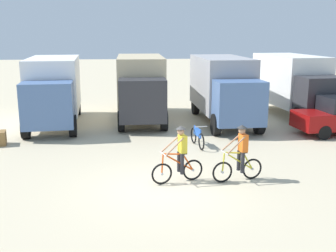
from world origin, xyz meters
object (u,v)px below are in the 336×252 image
(box_truck_tan_camper, at_px, (141,85))
(box_truck_grey_hauler, at_px, (224,87))
(cyclist_orange_shirt, at_px, (179,156))
(cyclist_cowboy_hat, at_px, (240,155))
(box_truck_avon_van, at_px, (54,88))
(box_truck_white_box, at_px, (294,83))
(bicycle_spare, at_px, (197,137))

(box_truck_tan_camper, bearing_deg, box_truck_grey_hauler, -14.19)
(box_truck_grey_hauler, height_order, cyclist_orange_shirt, box_truck_grey_hauler)
(cyclist_orange_shirt, distance_m, cyclist_cowboy_hat, 1.91)
(box_truck_tan_camper, height_order, box_truck_grey_hauler, same)
(box_truck_avon_van, height_order, box_truck_white_box, same)
(box_truck_white_box, relative_size, cyclist_orange_shirt, 3.81)
(box_truck_grey_hauler, height_order, box_truck_white_box, same)
(cyclist_cowboy_hat, relative_size, bicycle_spare, 1.06)
(box_truck_avon_van, height_order, cyclist_orange_shirt, box_truck_avon_van)
(box_truck_avon_van, distance_m, bicycle_spare, 8.25)
(cyclist_cowboy_hat, bearing_deg, box_truck_avon_van, 129.79)
(box_truck_white_box, bearing_deg, box_truck_tan_camper, -178.35)
(box_truck_grey_hauler, relative_size, cyclist_cowboy_hat, 3.75)
(box_truck_avon_van, distance_m, box_truck_white_box, 12.98)
(box_truck_avon_van, height_order, cyclist_cowboy_hat, box_truck_avon_van)
(box_truck_grey_hauler, bearing_deg, box_truck_tan_camper, 165.81)
(box_truck_tan_camper, distance_m, bicycle_spare, 6.20)
(box_truck_avon_van, height_order, box_truck_tan_camper, same)
(box_truck_tan_camper, xyz_separation_m, cyclist_orange_shirt, (0.98, -9.59, -1.03))
(bicycle_spare, bearing_deg, cyclist_cowboy_hat, -80.08)
(box_truck_avon_van, xyz_separation_m, bicycle_spare, (6.59, -4.73, -1.48))
(cyclist_cowboy_hat, bearing_deg, cyclist_orange_shirt, 178.82)
(box_truck_grey_hauler, distance_m, box_truck_white_box, 4.48)
(box_truck_grey_hauler, bearing_deg, box_truck_white_box, 17.13)
(box_truck_avon_van, bearing_deg, cyclist_orange_shirt, -58.31)
(cyclist_orange_shirt, bearing_deg, box_truck_avon_van, 121.69)
(box_truck_grey_hauler, distance_m, cyclist_cowboy_hat, 8.73)
(box_truck_grey_hauler, height_order, cyclist_cowboy_hat, box_truck_grey_hauler)
(box_truck_tan_camper, xyz_separation_m, bicycle_spare, (2.18, -5.62, -1.48))
(box_truck_grey_hauler, xyz_separation_m, cyclist_orange_shirt, (-3.27, -8.52, -1.03))
(box_truck_white_box, xyz_separation_m, bicycle_spare, (-6.34, -5.86, -1.48))
(box_truck_white_box, distance_m, bicycle_spare, 8.76)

